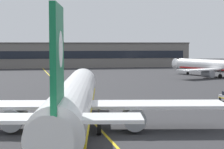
{
  "coord_description": "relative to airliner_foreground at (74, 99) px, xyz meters",
  "views": [
    {
      "loc": [
        -5.82,
        -30.66,
        9.17
      ],
      "look_at": [
        3.1,
        17.66,
        5.39
      ],
      "focal_mm": 65.65,
      "sensor_mm": 36.0,
      "label": 1
    }
  ],
  "objects": [
    {
      "name": "safety_cone_by_nose_gear",
      "position": [
        1.74,
        17.19,
        -3.11
      ],
      "size": [
        0.44,
        0.44,
        0.55
      ],
      "color": "orange",
      "rests_on": "ground"
    },
    {
      "name": "airliner_background",
      "position": [
        44.75,
        59.65,
        -0.45
      ],
      "size": [
        27.1,
        34.04,
        10.09
      ],
      "color": "white",
      "rests_on": "ground"
    },
    {
      "name": "terminal_building",
      "position": [
        -5.32,
        113.98,
        1.35
      ],
      "size": [
        119.37,
        12.4,
        9.42
      ],
      "color": "slate",
      "rests_on": "ground"
    },
    {
      "name": "taxiway_centreline",
      "position": [
        2.03,
        18.47,
        -3.37
      ],
      "size": [
        7.62,
        179.86,
        0.01
      ],
      "primitive_type": "cube",
      "rotation": [
        0.0,
        0.0,
        0.04
      ],
      "color": "yellow",
      "rests_on": "ground"
    },
    {
      "name": "airliner_foreground",
      "position": [
        0.0,
        0.0,
        0.0
      ],
      "size": [
        32.36,
        41.39,
        11.65
      ],
      "color": "white",
      "rests_on": "ground"
    }
  ]
}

